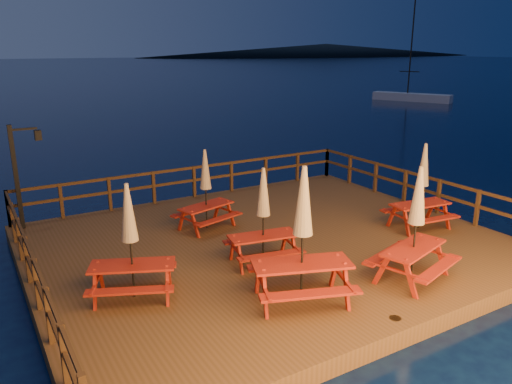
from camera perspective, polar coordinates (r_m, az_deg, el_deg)
ground at (r=13.66m, az=1.43°, el=-7.23°), size 500.00×500.00×0.00m
deck at (r=13.58m, az=1.43°, el=-6.46°), size 12.00×10.00×0.40m
deck_piles at (r=13.79m, az=1.42°, el=-8.37°), size 11.44×9.44×1.40m
railing at (r=14.70m, az=-2.24°, el=-0.68°), size 11.80×9.75×1.10m
lamp_post at (r=15.53m, az=-25.27°, el=2.61°), size 0.85×0.18×3.00m
headland_right at (r=307.63m, az=8.01°, el=15.78°), size 230.40×86.40×7.00m
sailboat at (r=55.01m, az=17.33°, el=10.30°), size 4.48×7.89×11.90m
picnic_table_0 at (r=11.46m, az=17.82°, el=-3.34°), size 2.17×1.95×2.61m
picnic_table_1 at (r=14.18m, az=-5.76°, el=0.46°), size 1.91×1.71×2.31m
picnic_table_2 at (r=14.88m, az=18.45°, el=0.77°), size 1.89×1.62×2.48m
picnic_table_3 at (r=10.48m, az=-14.18°, el=-5.31°), size 2.16×2.01×2.47m
picnic_table_4 at (r=9.97m, az=5.36°, el=-4.74°), size 2.45×2.24×2.86m
picnic_table_5 at (r=11.81m, az=0.84°, el=-2.59°), size 1.87×1.64×2.37m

